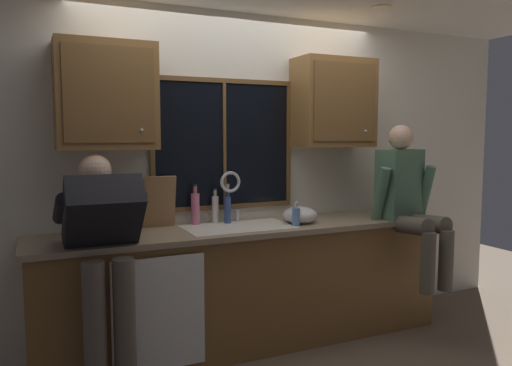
{
  "coord_description": "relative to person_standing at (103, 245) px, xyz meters",
  "views": [
    {
      "loc": [
        -1.5,
        -3.68,
        1.6
      ],
      "look_at": [
        0.05,
        -0.3,
        1.24
      ],
      "focal_mm": 35.04,
      "sensor_mm": 36.0,
      "label": 1
    }
  ],
  "objects": [
    {
      "name": "window_mullion_center",
      "position": [
        1.01,
        0.56,
        0.59
      ],
      "size": [
        0.02,
        0.02,
        0.95
      ],
      "primitive_type": "cube",
      "color": "brown"
    },
    {
      "name": "bottle_green_glass",
      "position": [
        0.91,
        0.51,
        0.1
      ],
      "size": [
        0.05,
        0.05,
        0.27
      ],
      "color": "silver",
      "rests_on": "countertop"
    },
    {
      "name": "upper_cabinet_left",
      "position": [
        0.1,
        0.41,
        0.93
      ],
      "size": [
        0.65,
        0.36,
        0.72
      ],
      "color": "olive"
    },
    {
      "name": "soap_dispenser",
      "position": [
        1.42,
        0.14,
        0.06
      ],
      "size": [
        0.06,
        0.07,
        0.19
      ],
      "color": "#668CCC",
      "rests_on": "countertop"
    },
    {
      "name": "faucet",
      "position": [
        1.01,
        0.46,
        0.24
      ],
      "size": [
        0.18,
        0.09,
        0.4
      ],
      "color": "silver",
      "rests_on": "countertop"
    },
    {
      "name": "ceiling_downlight_right",
      "position": [
        2.04,
        -0.02,
        1.61
      ],
      "size": [
        0.14,
        0.14,
        0.01
      ],
      "primitive_type": "cylinder",
      "color": "#FFEAB2"
    },
    {
      "name": "window_frame_right",
      "position": [
        1.57,
        0.56,
        0.59
      ],
      "size": [
        0.04,
        0.02,
        0.95
      ],
      "primitive_type": "cube",
      "color": "brown"
    },
    {
      "name": "window_frame_top",
      "position": [
        1.01,
        0.56,
        1.09
      ],
      "size": [
        1.17,
        0.02,
        0.04
      ],
      "primitive_type": "cube",
      "color": "brown"
    },
    {
      "name": "person_sitting_on_counter",
      "position": [
        2.37,
        0.01,
        0.17
      ],
      "size": [
        0.54,
        0.64,
        1.26
      ],
      "color": "#595147",
      "rests_on": "countertop"
    },
    {
      "name": "window_frame_left",
      "position": [
        0.44,
        0.56,
        0.59
      ],
      "size": [
        0.03,
        0.02,
        0.95
      ],
      "primitive_type": "cube",
      "color": "brown"
    },
    {
      "name": "cutting_board",
      "position": [
        0.47,
        0.49,
        0.18
      ],
      "size": [
        0.24,
        0.1,
        0.38
      ],
      "primitive_type": "cube",
      "rotation": [
        0.21,
        0.0,
        0.0
      ],
      "color": "#997047",
      "rests_on": "countertop"
    },
    {
      "name": "person_standing",
      "position": [
        0.0,
        0.0,
        0.0
      ],
      "size": [
        0.53,
        0.72,
        1.48
      ],
      "color": "#595147",
      "rests_on": "floor"
    },
    {
      "name": "window_frame_bottom",
      "position": [
        1.01,
        0.56,
        0.1
      ],
      "size": [
        1.17,
        0.02,
        0.04
      ],
      "primitive_type": "cube",
      "color": "brown"
    },
    {
      "name": "bottle_amber_small",
      "position": [
        0.74,
        0.5,
        0.12
      ],
      "size": [
        0.06,
        0.06,
        0.31
      ],
      "color": "pink",
      "rests_on": "countertop"
    },
    {
      "name": "lower_cabinet_run",
      "position": [
        1.1,
        0.29,
        -0.49
      ],
      "size": [
        3.11,
        0.58,
        0.88
      ],
      "primitive_type": "cube",
      "color": "brown",
      "rests_on": "floor"
    },
    {
      "name": "dishwasher_front",
      "position": [
        0.33,
        -0.03,
        -0.47
      ],
      "size": [
        0.6,
        0.02,
        0.74
      ],
      "primitive_type": "cube",
      "color": "white"
    },
    {
      "name": "mixing_bowl",
      "position": [
        1.5,
        0.23,
        0.05
      ],
      "size": [
        0.27,
        0.27,
        0.13
      ],
      "primitive_type": "ellipsoid",
      "color": "silver",
      "rests_on": "countertop"
    },
    {
      "name": "back_wall",
      "position": [
        1.1,
        0.64,
        0.34
      ],
      "size": [
        5.51,
        0.12,
        2.55
      ],
      "primitive_type": "cube",
      "color": "silver",
      "rests_on": "floor"
    },
    {
      "name": "knife_block",
      "position": [
        0.23,
        0.35,
        0.1
      ],
      "size": [
        0.12,
        0.18,
        0.32
      ],
      "color": "brown",
      "rests_on": "countertop"
    },
    {
      "name": "bottle_tall_clear",
      "position": [
        0.99,
        0.45,
        0.1
      ],
      "size": [
        0.05,
        0.05,
        0.27
      ],
      "color": "#334C8C",
      "rests_on": "countertop"
    },
    {
      "name": "window_glass",
      "position": [
        1.01,
        0.57,
        0.59
      ],
      "size": [
        1.1,
        0.02,
        0.95
      ],
      "primitive_type": "cube",
      "color": "black"
    },
    {
      "name": "upper_cabinet_right",
      "position": [
        1.91,
        0.41,
        0.93
      ],
      "size": [
        0.65,
        0.36,
        0.72
      ],
      "color": "olive"
    },
    {
      "name": "countertop",
      "position": [
        1.1,
        0.27,
        -0.03
      ],
      "size": [
        3.17,
        0.62,
        0.04
      ],
      "primitive_type": "cube",
      "color": "gray",
      "rests_on": "lower_cabinet_run"
    },
    {
      "name": "sink",
      "position": [
        1.01,
        0.28,
        -0.11
      ],
      "size": [
        0.8,
        0.46,
        0.21
      ],
      "color": "white",
      "rests_on": "lower_cabinet_run"
    }
  ]
}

